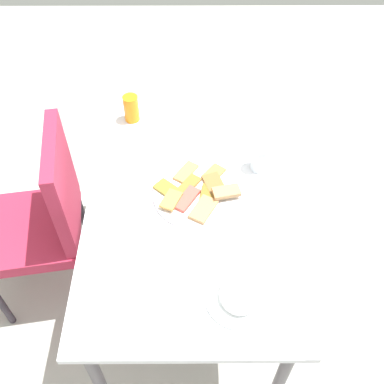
{
  "coord_description": "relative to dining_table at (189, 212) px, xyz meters",
  "views": [
    {
      "loc": [
        -1.1,
        -0.01,
        2.04
      ],
      "look_at": [
        0.01,
        -0.01,
        0.77
      ],
      "focal_mm": 41.92,
      "sensor_mm": 36.0,
      "label": 1
    }
  ],
  "objects": [
    {
      "name": "ground_plane",
      "position": [
        0.0,
        0.0,
        -0.65
      ],
      "size": [
        6.0,
        6.0,
        0.0
      ],
      "primitive_type": "plane",
      "color": "#AAA79F"
    },
    {
      "name": "dining_table",
      "position": [
        0.0,
        0.0,
        0.0
      ],
      "size": [
        1.23,
        0.77,
        0.74
      ],
      "color": "white",
      "rests_on": "ground_plane"
    },
    {
      "name": "dining_chair",
      "position": [
        0.08,
        0.61,
        -0.12
      ],
      "size": [
        0.48,
        0.48,
        0.93
      ],
      "color": "#A8233E",
      "rests_on": "ground_plane"
    },
    {
      "name": "pide_platter",
      "position": [
        0.02,
        -0.03,
        0.09
      ],
      "size": [
        0.33,
        0.34,
        0.05
      ],
      "color": "white",
      "rests_on": "dining_table"
    },
    {
      "name": "salad_plate_greens",
      "position": [
        -0.42,
        -0.15,
        0.1
      ],
      "size": [
        0.21,
        0.21,
        0.06
      ],
      "color": "white",
      "rests_on": "dining_table"
    },
    {
      "name": "soda_can",
      "position": [
        0.46,
        0.25,
        0.14
      ],
      "size": [
        0.09,
        0.09,
        0.12
      ],
      "primitive_type": "cylinder",
      "rotation": [
        0.0,
        0.0,
        2.35
      ],
      "color": "orange",
      "rests_on": "dining_table"
    },
    {
      "name": "drinking_glass",
      "position": [
        0.16,
        -0.28,
        0.14
      ],
      "size": [
        0.07,
        0.07,
        0.11
      ],
      "primitive_type": "cylinder",
      "color": "silver",
      "rests_on": "dining_table"
    },
    {
      "name": "paper_napkin",
      "position": [
        0.45,
        0.07,
        0.08
      ],
      "size": [
        0.13,
        0.13,
        0.0
      ],
      "primitive_type": "cube",
      "rotation": [
        0.0,
        0.0,
        0.16
      ],
      "color": "white",
      "rests_on": "dining_table"
    },
    {
      "name": "fork",
      "position": [
        0.45,
        0.06,
        0.09
      ],
      "size": [
        0.18,
        0.04,
        0.0
      ],
      "primitive_type": "cube",
      "rotation": [
        0.0,
        0.0,
        -0.18
      ],
      "color": "silver",
      "rests_on": "paper_napkin"
    },
    {
      "name": "spoon",
      "position": [
        0.45,
        0.09,
        0.09
      ],
      "size": [
        0.19,
        0.03,
        0.0
      ],
      "primitive_type": "cube",
      "rotation": [
        0.0,
        0.0,
        -0.1
      ],
      "color": "silver",
      "rests_on": "paper_napkin"
    }
  ]
}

